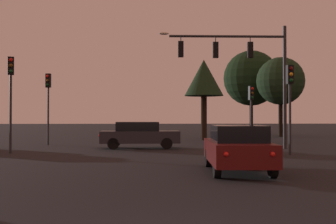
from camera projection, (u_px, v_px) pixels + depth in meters
The scene contains 11 objects.
ground_plane at pixel (152, 142), 29.56m from camera, with size 168.00×168.00×0.00m, color black.
traffic_signal_mast_arm at pixel (244, 62), 23.16m from camera, with size 7.26×0.48×6.99m.
traffic_light_corner_left at pixel (48, 95), 26.21m from camera, with size 0.33×0.37×4.59m.
traffic_light_corner_right at pixel (11, 85), 20.32m from camera, with size 0.36×0.39×4.80m.
traffic_light_median at pixel (290, 91), 19.40m from camera, with size 0.33×0.37×4.27m.
traffic_light_far_side at pixel (251, 103), 26.40m from camera, with size 0.36×0.38×3.80m.
car_nearside_lane at pixel (237, 148), 13.28m from camera, with size 2.08×4.31×1.52m.
car_crossing_right at pixel (139, 134), 23.38m from camera, with size 4.58×1.85×1.52m.
tree_behind_sign at pixel (251, 78), 41.92m from camera, with size 5.66×5.66×8.64m.
tree_left_far at pixel (204, 79), 32.07m from camera, with size 3.06×3.06×6.33m.
tree_center_horizon at pixel (280, 81), 37.45m from camera, with size 4.38×4.38×7.31m.
Camera 1 is at (-0.40, -5.10, 1.78)m, focal length 43.67 mm.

